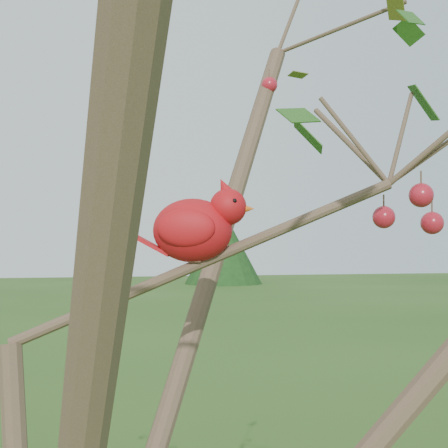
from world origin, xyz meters
name	(u,v)px	position (x,y,z in m)	size (l,w,h in m)	color
crabapple_tree	(60,229)	(0.03, -0.02, 2.12)	(2.35, 2.05, 2.95)	#463226
cardinal	(197,227)	(0.23, 0.08, 2.13)	(0.21, 0.13, 0.15)	red
distant_trees	(98,255)	(0.66, 26.07, 1.65)	(43.72, 15.32, 3.88)	#463226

